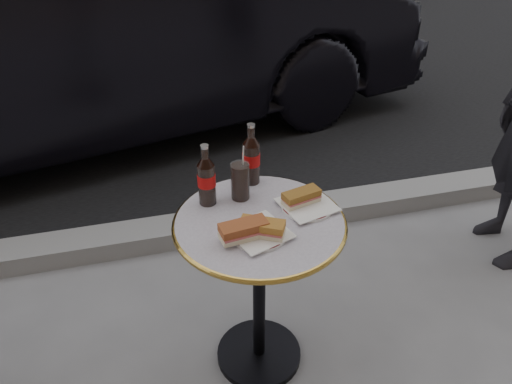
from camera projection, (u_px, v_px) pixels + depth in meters
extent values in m
plane|color=gray|center=(259.00, 355.00, 2.17)|extent=(80.00, 80.00, 0.00)
cube|color=black|center=(156.00, 36.00, 6.21)|extent=(40.00, 8.00, 0.00)
cube|color=gray|center=(219.00, 225.00, 2.87)|extent=(40.00, 0.20, 0.12)
cylinder|color=silver|center=(259.00, 234.00, 1.69)|extent=(0.22, 0.22, 0.01)
cylinder|color=white|center=(307.00, 206.00, 1.83)|extent=(0.20, 0.20, 0.01)
cube|color=#974A26|center=(244.00, 231.00, 1.65)|extent=(0.17, 0.10, 0.06)
cube|color=#A96D2B|center=(262.00, 229.00, 1.67)|extent=(0.16, 0.13, 0.05)
cube|color=brown|center=(301.00, 198.00, 1.82)|extent=(0.15, 0.10, 0.05)
cylinder|color=black|center=(240.00, 181.00, 1.85)|extent=(0.08, 0.08, 0.15)
imported|color=black|center=(99.00, 27.00, 3.61)|extent=(2.80, 5.17, 1.61)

